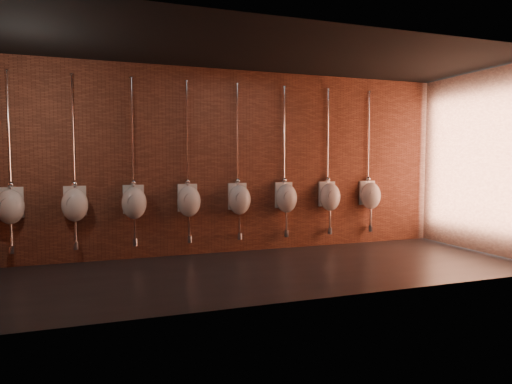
# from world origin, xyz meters

# --- Properties ---
(ground) EXTENTS (8.50, 8.50, 0.00)m
(ground) POSITION_xyz_m (0.00, 0.00, 0.00)
(ground) COLOR black
(ground) RESTS_ON ground
(room_shell) EXTENTS (8.54, 3.04, 3.22)m
(room_shell) POSITION_xyz_m (0.00, 0.00, 2.01)
(room_shell) COLOR black
(room_shell) RESTS_ON ground
(urinal_0) EXTENTS (0.41, 0.36, 2.72)m
(urinal_0) POSITION_xyz_m (-3.39, 1.36, 0.95)
(urinal_0) COLOR white
(urinal_0) RESTS_ON ground
(urinal_1) EXTENTS (0.41, 0.36, 2.72)m
(urinal_1) POSITION_xyz_m (-2.50, 1.36, 0.95)
(urinal_1) COLOR white
(urinal_1) RESTS_ON ground
(urinal_2) EXTENTS (0.41, 0.36, 2.72)m
(urinal_2) POSITION_xyz_m (-1.61, 1.36, 0.95)
(urinal_2) COLOR white
(urinal_2) RESTS_ON ground
(urinal_3) EXTENTS (0.41, 0.36, 2.72)m
(urinal_3) POSITION_xyz_m (-0.72, 1.36, 0.95)
(urinal_3) COLOR white
(urinal_3) RESTS_ON ground
(urinal_4) EXTENTS (0.41, 0.36, 2.72)m
(urinal_4) POSITION_xyz_m (0.17, 1.36, 0.95)
(urinal_4) COLOR white
(urinal_4) RESTS_ON ground
(urinal_5) EXTENTS (0.41, 0.36, 2.72)m
(urinal_5) POSITION_xyz_m (1.07, 1.36, 0.95)
(urinal_5) COLOR white
(urinal_5) RESTS_ON ground
(urinal_6) EXTENTS (0.41, 0.36, 2.72)m
(urinal_6) POSITION_xyz_m (1.96, 1.36, 0.95)
(urinal_6) COLOR white
(urinal_6) RESTS_ON ground
(urinal_7) EXTENTS (0.41, 0.36, 2.72)m
(urinal_7) POSITION_xyz_m (2.85, 1.36, 0.95)
(urinal_7) COLOR white
(urinal_7) RESTS_ON ground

